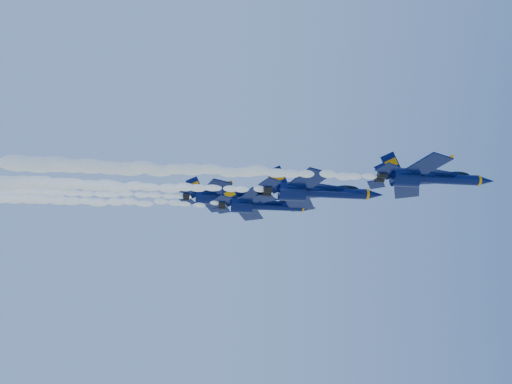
{
  "coord_description": "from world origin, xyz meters",
  "views": [
    {
      "loc": [
        -12.43,
        -72.98,
        117.94
      ],
      "look_at": [
        -5.04,
        1.18,
        153.44
      ],
      "focal_mm": 35.0,
      "sensor_mm": 36.0,
      "label": 1
    }
  ],
  "objects": [
    {
      "name": "smoke_trail_jet_fourth",
      "position": [
        -43.68,
        11.67,
        156.68
      ],
      "size": [
        52.44,
        2.44,
        2.2
      ],
      "primitive_type": "ellipsoid",
      "color": "white"
    },
    {
      "name": "jet_fourth",
      "position": [
        -9.75,
        11.67,
        157.19
      ],
      "size": [
        18.04,
        14.8,
        6.7
      ],
      "color": "#060E3C"
    },
    {
      "name": "jet_second",
      "position": [
        4.32,
        -2.08,
        152.39
      ],
      "size": [
        19.76,
        16.21,
        7.34
      ],
      "color": "#060E3C"
    },
    {
      "name": "smoke_trail_jet_third",
      "position": [
        -37.24,
        4.94,
        152.23
      ],
      "size": [
        52.44,
        2.31,
        2.08
      ],
      "primitive_type": "ellipsoid",
      "color": "white"
    },
    {
      "name": "jet_third",
      "position": [
        -3.74,
        4.94,
        152.73
      ],
      "size": [
        17.03,
        13.97,
        6.33
      ],
      "color": "#060E3C"
    },
    {
      "name": "jet_lead",
      "position": [
        19.66,
        -9.81,
        151.74
      ],
      "size": [
        18.24,
        14.96,
        6.78
      ],
      "color": "#060E3C"
    },
    {
      "name": "smoke_trail_jet_second",
      "position": [
        -30.34,
        -2.08,
        151.87
      ],
      "size": [
        52.44,
        2.68,
        2.41
      ],
      "primitive_type": "ellipsoid",
      "color": "white"
    },
    {
      "name": "smoke_trail_jet_lead",
      "position": [
        -14.36,
        -9.81,
        151.24
      ],
      "size": [
        52.44,
        2.47,
        2.22
      ],
      "primitive_type": "ellipsoid",
      "color": "white"
    }
  ]
}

